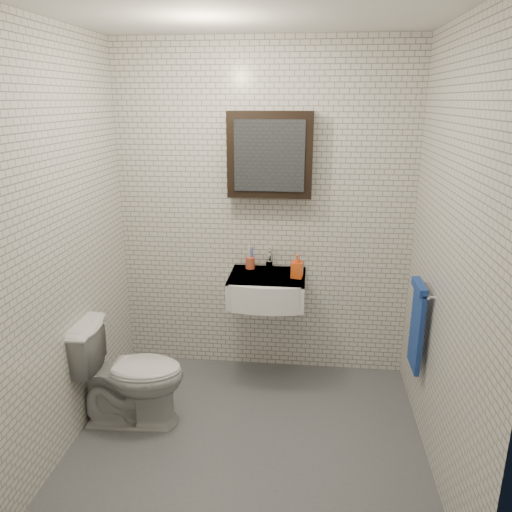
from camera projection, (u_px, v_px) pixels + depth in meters
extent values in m
cube|color=#52555B|center=(248.00, 442.00, 3.16)|extent=(2.20, 2.00, 0.01)
cube|color=silver|center=(264.00, 215.00, 3.73)|extent=(2.20, 0.02, 2.50)
cube|color=silver|center=(212.00, 334.00, 1.83)|extent=(2.20, 0.02, 2.50)
cube|color=silver|center=(59.00, 248.00, 2.90)|extent=(0.02, 2.00, 2.50)
cube|color=silver|center=(450.00, 261.00, 2.67)|extent=(0.02, 2.00, 2.50)
cube|color=white|center=(245.00, 7.00, 2.41)|extent=(2.20, 2.00, 0.02)
cube|color=white|center=(267.00, 288.00, 3.66)|extent=(0.55, 0.45, 0.20)
cylinder|color=silver|center=(268.00, 276.00, 3.65)|extent=(0.31, 0.31, 0.02)
cylinder|color=silver|center=(268.00, 275.00, 3.65)|extent=(0.04, 0.04, 0.01)
cube|color=white|center=(267.00, 276.00, 3.63)|extent=(0.55, 0.45, 0.01)
cylinder|color=silver|center=(269.00, 264.00, 3.78)|extent=(0.06, 0.06, 0.06)
cylinder|color=silver|center=(269.00, 257.00, 3.76)|extent=(0.03, 0.03, 0.08)
cylinder|color=silver|center=(269.00, 255.00, 3.69)|extent=(0.02, 0.12, 0.02)
cube|color=silver|center=(270.00, 249.00, 3.77)|extent=(0.02, 0.09, 0.01)
cube|color=black|center=(270.00, 155.00, 3.52)|extent=(0.60, 0.14, 0.60)
cube|color=#3F444C|center=(269.00, 156.00, 3.45)|extent=(0.49, 0.01, 0.49)
cylinder|color=silver|center=(423.00, 289.00, 3.09)|extent=(0.02, 0.30, 0.02)
cylinder|color=silver|center=(422.00, 282.00, 3.21)|extent=(0.04, 0.02, 0.02)
cylinder|color=silver|center=(431.00, 297.00, 2.97)|extent=(0.04, 0.02, 0.02)
cube|color=#22319E|center=(417.00, 329.00, 3.17)|extent=(0.03, 0.26, 0.54)
cube|color=#22319E|center=(420.00, 287.00, 3.09)|extent=(0.05, 0.26, 0.05)
cylinder|color=#BD4B2F|center=(250.00, 263.00, 3.77)|extent=(0.09, 0.09, 0.09)
cylinder|color=white|center=(248.00, 256.00, 3.74)|extent=(0.02, 0.03, 0.17)
cylinder|color=blue|center=(251.00, 257.00, 3.75)|extent=(0.01, 0.02, 0.15)
cylinder|color=white|center=(250.00, 255.00, 3.76)|extent=(0.02, 0.03, 0.17)
cylinder|color=blue|center=(252.00, 256.00, 3.76)|extent=(0.02, 0.04, 0.16)
imported|color=orange|center=(297.00, 266.00, 3.56)|extent=(0.09, 0.09, 0.18)
imported|color=silver|center=(129.00, 373.00, 3.27)|extent=(0.73, 0.45, 0.72)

